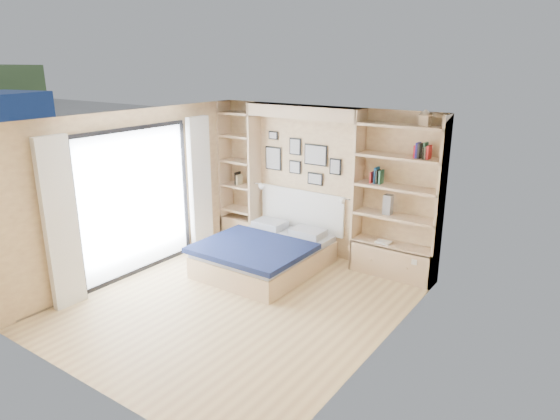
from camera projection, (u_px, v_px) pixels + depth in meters
The scene contains 8 objects.
ground at pixel (239, 304), 6.80m from camera, with size 4.50×4.50×0.00m, color #DCBC80.
room_shell at pixel (279, 199), 7.89m from camera, with size 4.50×4.50×4.50m.
bed at pixel (266, 253), 7.87m from camera, with size 1.64×2.07×1.07m.
photo_gallery at pixel (300, 159), 8.32m from camera, with size 1.48×0.02×0.82m.
reading_lamps at pixel (300, 192), 8.21m from camera, with size 1.92×0.12×0.15m.
shelf_decor at pixel (387, 165), 7.29m from camera, with size 3.48×0.23×2.03m.
deck at pixel (80, 249), 8.76m from camera, with size 3.20×4.00×0.05m, color brown.
deck_chair at pixel (150, 223), 8.88m from camera, with size 0.57×0.88×0.84m.
Camera 1 is at (3.96, -4.71, 3.20)m, focal length 32.00 mm.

